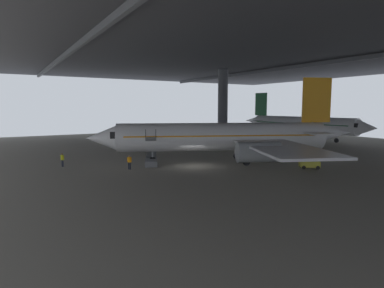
# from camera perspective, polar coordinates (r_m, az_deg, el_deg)

# --- Properties ---
(ground_plane) EXTENTS (110.00, 110.00, 0.00)m
(ground_plane) POSITION_cam_1_polar(r_m,az_deg,el_deg) (39.80, 0.18, -3.85)
(ground_plane) COLOR gray
(hangar_structure) EXTENTS (121.00, 99.00, 16.61)m
(hangar_structure) POSITION_cam_1_polar(r_m,az_deg,el_deg) (48.62, 14.77, 16.74)
(hangar_structure) COLOR #4C4F54
(hangar_structure) RESTS_ON ground_plane
(airplane_main) EXTENTS (33.18, 33.13, 11.02)m
(airplane_main) POSITION_cam_1_polar(r_m,az_deg,el_deg) (41.79, 6.17, 1.27)
(airplane_main) COLOR white
(airplane_main) RESTS_ON ground_plane
(boarding_stairs) EXTENTS (4.32, 2.96, 4.56)m
(boarding_stairs) POSITION_cam_1_polar(r_m,az_deg,el_deg) (40.51, -7.23, -2.68)
(boarding_stairs) COLOR slate
(boarding_stairs) RESTS_ON ground_plane
(crew_worker_near_nose) EXTENTS (0.50, 0.36, 1.66)m
(crew_worker_near_nose) POSITION_cam_1_polar(r_m,az_deg,el_deg) (41.90, -21.96, -2.50)
(crew_worker_near_nose) COLOR #232838
(crew_worker_near_nose) RESTS_ON ground_plane
(crew_worker_by_stairs) EXTENTS (0.42, 0.41, 1.66)m
(crew_worker_by_stairs) POSITION_cam_1_polar(r_m,az_deg,el_deg) (37.98, -11.02, -3.03)
(crew_worker_by_stairs) COLOR #232838
(crew_worker_by_stairs) RESTS_ON ground_plane
(airplane_distant) EXTENTS (33.80, 32.64, 10.70)m
(airplane_distant) POSITION_cam_1_polar(r_m,az_deg,el_deg) (76.41, 18.37, 3.33)
(airplane_distant) COLOR white
(airplane_distant) RESTS_ON ground_plane
(baggage_tug) EXTENTS (2.24, 2.49, 0.90)m
(baggage_tug) POSITION_cam_1_polar(r_m,az_deg,el_deg) (40.28, 20.07, -3.37)
(baggage_tug) COLOR yellow
(baggage_tug) RESTS_ON ground_plane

